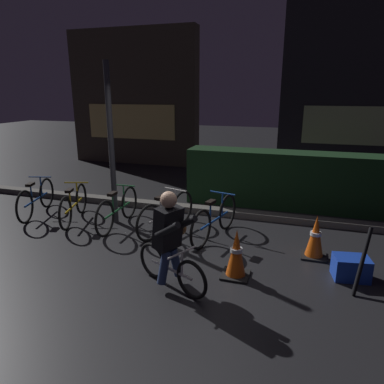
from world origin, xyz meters
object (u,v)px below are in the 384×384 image
object	(u,v)px
cyclist	(171,240)
street_post	(111,146)
parked_bike_center_left	(118,209)
blue_crate	(351,268)
parked_bike_center_right	(167,214)
closed_umbrella	(362,261)
traffic_cone_near	(236,254)
traffic_cone_far	(315,237)
parked_bike_right_mid	(215,219)
parked_bike_leftmost	(36,199)
parked_bike_left_mid	(74,205)

from	to	relation	value
cyclist	street_post	bearing A→B (deg)	160.91
parked_bike_center_left	blue_crate	distance (m)	3.88
parked_bike_center_right	closed_umbrella	size ratio (longest dim) A/B	1.78
street_post	traffic_cone_near	world-z (taller)	street_post
street_post	traffic_cone_far	xyz separation A→B (m)	(3.52, -0.39, -1.12)
traffic_cone_near	cyclist	world-z (taller)	cyclist
blue_crate	closed_umbrella	distance (m)	0.35
parked_bike_center_left	traffic_cone_far	xyz separation A→B (m)	(3.36, -0.22, -0.02)
parked_bike_right_mid	parked_bike_center_left	bearing A→B (deg)	103.86
traffic_cone_near	closed_umbrella	world-z (taller)	closed_umbrella
parked_bike_leftmost	parked_bike_right_mid	bearing A→B (deg)	-106.60
parked_bike_left_mid	cyclist	size ratio (longest dim) A/B	1.16
parked_bike_left_mid	traffic_cone_far	size ratio (longest dim) A/B	2.24
parked_bike_left_mid	closed_umbrella	distance (m)	4.91
parked_bike_left_mid	cyclist	bearing A→B (deg)	-139.23
traffic_cone_far	closed_umbrella	distance (m)	0.92
traffic_cone_near	traffic_cone_far	xyz separation A→B (m)	(1.00, 0.91, -0.01)
traffic_cone_far	cyclist	distance (m)	2.24
parked_bike_leftmost	parked_bike_center_left	bearing A→B (deg)	-108.01
parked_bike_center_right	cyclist	distance (m)	1.79
parked_bike_right_mid	street_post	bearing A→B (deg)	98.61
street_post	cyclist	size ratio (longest dim) A/B	2.30
parked_bike_right_mid	parked_bike_left_mid	bearing A→B (deg)	103.60
street_post	parked_bike_left_mid	distance (m)	1.37
parked_bike_center_right	closed_umbrella	xyz separation A→B (m)	(2.95, -1.00, 0.05)
closed_umbrella	street_post	bearing A→B (deg)	97.10
parked_bike_center_right	blue_crate	world-z (taller)	parked_bike_center_right
closed_umbrella	traffic_cone_far	bearing A→B (deg)	57.48
parked_bike_center_left	blue_crate	size ratio (longest dim) A/B	3.54
parked_bike_center_left	cyclist	distance (m)	2.30
street_post	parked_bike_center_right	xyz separation A→B (m)	(1.09, -0.15, -1.10)
parked_bike_right_mid	parked_bike_center_right	bearing A→B (deg)	102.71
parked_bike_left_mid	parked_bike_center_right	size ratio (longest dim) A/B	0.96
street_post	cyclist	bearing A→B (deg)	-44.84
parked_bike_center_left	parked_bike_center_right	xyz separation A→B (m)	(0.93, 0.02, 0.00)
traffic_cone_far	blue_crate	distance (m)	0.69
parked_bike_leftmost	traffic_cone_far	distance (m)	5.21
traffic_cone_far	parked_bike_center_left	bearing A→B (deg)	176.34
parked_bike_leftmost	cyclist	xyz separation A→B (m)	(3.47, -1.68, 0.30)
parked_bike_leftmost	parked_bike_left_mid	world-z (taller)	parked_bike_leftmost
traffic_cone_near	blue_crate	size ratio (longest dim) A/B	1.51
parked_bike_right_mid	traffic_cone_near	xyz separation A→B (m)	(0.57, -1.13, -0.01)
parked_bike_right_mid	traffic_cone_near	distance (m)	1.27
parked_bike_center_left	traffic_cone_near	size ratio (longest dim) A/B	2.34
cyclist	parked_bike_leftmost	bearing A→B (deg)	179.97
traffic_cone_far	cyclist	size ratio (longest dim) A/B	0.52
parked_bike_leftmost	traffic_cone_near	distance (m)	4.37
traffic_cone_far	street_post	bearing A→B (deg)	173.63
blue_crate	cyclist	world-z (taller)	cyclist
parked_bike_leftmost	traffic_cone_far	size ratio (longest dim) A/B	2.34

